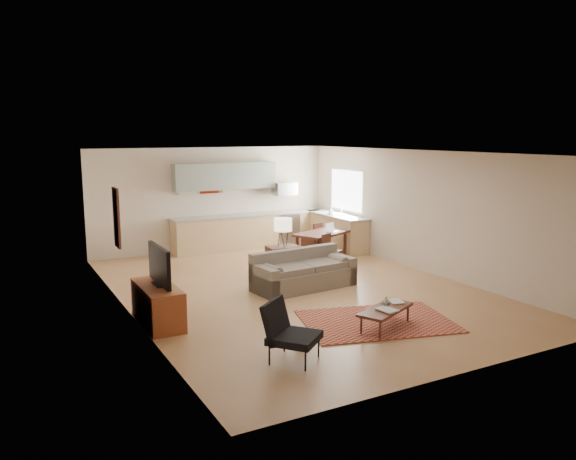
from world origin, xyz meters
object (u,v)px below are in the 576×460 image
tv_credenza (158,304)px  console_table (283,264)px  coffee_table (385,318)px  armchair (294,332)px  dining_table (322,246)px  sofa (304,270)px

tv_credenza → console_table: console_table is taller
coffee_table → tv_credenza: size_ratio=0.80×
armchair → dining_table: armchair is taller
coffee_table → console_table: (-0.10, 3.29, 0.21)m
coffee_table → sofa: bearing=64.4°
coffee_table → console_table: size_ratio=1.48×
coffee_table → dining_table: size_ratio=0.82×
console_table → armchair: bearing=-110.6°
sofa → console_table: bearing=96.7°
sofa → console_table: size_ratio=2.86×
sofa → armchair: size_ratio=2.62×
armchair → console_table: size_ratio=1.09×
sofa → dining_table: 2.54m
armchair → dining_table: size_ratio=0.60×
sofa → coffee_table: 2.66m
tv_credenza → console_table: size_ratio=1.84×
sofa → console_table: console_table is taller
coffee_table → console_table: console_table is taller
sofa → tv_credenza: 3.23m
coffee_table → console_table: 3.29m
sofa → console_table: (-0.14, 0.63, 0.00)m
dining_table → tv_credenza: bearing=-173.9°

